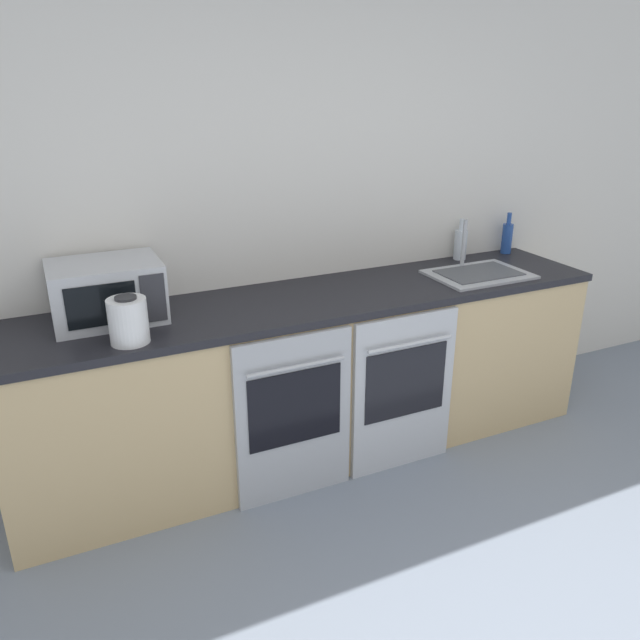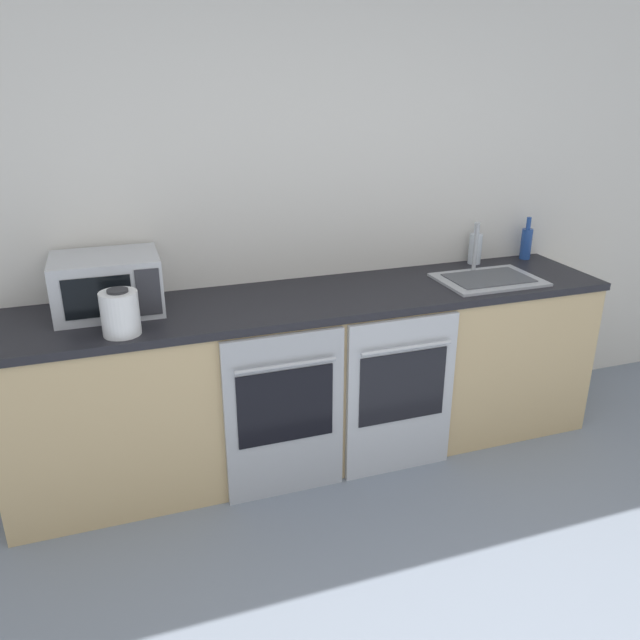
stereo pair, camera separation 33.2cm
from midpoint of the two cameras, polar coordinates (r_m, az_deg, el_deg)
name	(u,v)px [view 1 (the left image)]	position (r m, az deg, el deg)	size (l,w,h in m)	color
wall_back	(290,214)	(3.49, -5.51, 9.59)	(10.00, 0.06, 2.60)	silver
counter_back	(317,375)	(3.45, -3.02, -5.16)	(3.22, 0.67, 0.94)	tan
oven_left	(294,418)	(3.09, -5.48, -8.98)	(0.60, 0.06, 0.89)	#A8AAAF
oven_right	(404,392)	(3.32, 4.82, -6.67)	(0.60, 0.06, 0.89)	#B7BABF
microwave	(107,291)	(3.12, -21.87, 2.40)	(0.50, 0.39, 0.28)	#B7BABF
bottle_blue	(507,237)	(4.17, 14.56, 7.29)	(0.07, 0.07, 0.26)	#234793
bottle_clear	(460,243)	(3.97, 10.39, 6.86)	(0.08, 0.08, 0.25)	silver
kettle	(128,321)	(2.83, -20.39, -0.11)	(0.17, 0.17, 0.21)	white
sink	(478,273)	(3.67, 11.77, 4.21)	(0.56, 0.40, 0.30)	#A8AAAF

